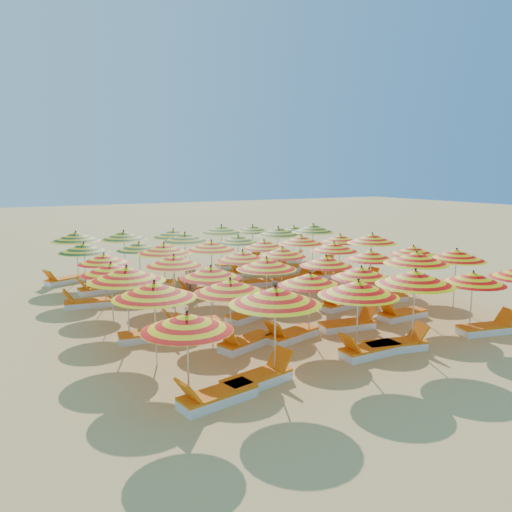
% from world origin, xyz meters
% --- Properties ---
extents(ground, '(120.00, 120.00, 0.00)m').
position_xyz_m(ground, '(0.00, 0.00, 0.00)').
color(ground, tan).
rests_on(ground, ground).
extents(umbrella_0, '(2.13, 2.13, 2.00)m').
position_xyz_m(umbrella_0, '(-5.56, -6.69, 1.76)').
color(umbrella_0, silver).
rests_on(umbrella_0, ground).
extents(umbrella_1, '(2.70, 2.70, 2.25)m').
position_xyz_m(umbrella_1, '(-3.34, -6.43, 1.98)').
color(umbrella_1, silver).
rests_on(umbrella_1, ground).
extents(umbrella_2, '(2.28, 2.28, 2.14)m').
position_xyz_m(umbrella_2, '(-0.94, -6.46, 1.88)').
color(umbrella_2, silver).
rests_on(umbrella_2, ground).
extents(umbrella_3, '(2.66, 2.66, 2.22)m').
position_xyz_m(umbrella_3, '(0.99, -6.48, 1.96)').
color(umbrella_3, silver).
rests_on(umbrella_3, ground).
extents(umbrella_4, '(2.34, 2.34, 1.95)m').
position_xyz_m(umbrella_4, '(3.30, -6.52, 1.71)').
color(umbrella_4, silver).
rests_on(umbrella_4, ground).
extents(umbrella_6, '(2.53, 2.53, 2.18)m').
position_xyz_m(umbrella_6, '(-5.49, -4.34, 1.92)').
color(umbrella_6, silver).
rests_on(umbrella_6, ground).
extents(umbrella_7, '(2.42, 2.42, 2.06)m').
position_xyz_m(umbrella_7, '(-3.48, -4.41, 1.81)').
color(umbrella_7, silver).
rests_on(umbrella_7, ground).
extents(umbrella_8, '(2.38, 2.38, 1.95)m').
position_xyz_m(umbrella_8, '(-0.94, -4.37, 1.72)').
color(umbrella_8, silver).
rests_on(umbrella_8, ground).
extents(umbrella_9, '(2.14, 2.14, 1.94)m').
position_xyz_m(umbrella_9, '(1.03, -4.29, 1.71)').
color(umbrella_9, silver).
rests_on(umbrella_9, ground).
extents(umbrella_10, '(2.79, 2.79, 2.24)m').
position_xyz_m(umbrella_10, '(3.36, -4.29, 1.97)').
color(umbrella_10, silver).
rests_on(umbrella_10, ground).
extents(umbrella_11, '(2.33, 2.33, 2.14)m').
position_xyz_m(umbrella_11, '(5.41, -4.19, 1.89)').
color(umbrella_11, silver).
rests_on(umbrella_11, ground).
extents(umbrella_12, '(2.27, 2.27, 2.25)m').
position_xyz_m(umbrella_12, '(-5.64, -2.36, 1.98)').
color(umbrella_12, silver).
rests_on(umbrella_12, ground).
extents(umbrella_13, '(2.02, 2.02, 1.99)m').
position_xyz_m(umbrella_13, '(-3.06, -2.20, 1.75)').
color(umbrella_13, silver).
rests_on(umbrella_13, ground).
extents(umbrella_14, '(2.53, 2.53, 2.08)m').
position_xyz_m(umbrella_14, '(-1.08, -2.15, 1.83)').
color(umbrella_14, silver).
rests_on(umbrella_14, ground).
extents(umbrella_15, '(2.16, 2.16, 1.94)m').
position_xyz_m(umbrella_15, '(1.30, -2.15, 1.71)').
color(umbrella_15, silver).
rests_on(umbrella_15, ground).
extents(umbrella_16, '(2.22, 2.22, 1.99)m').
position_xyz_m(umbrella_16, '(3.30, -2.17, 1.75)').
color(umbrella_16, silver).
rests_on(umbrella_16, ground).
extents(umbrella_17, '(2.40, 2.40, 1.96)m').
position_xyz_m(umbrella_17, '(5.66, -1.97, 1.72)').
color(umbrella_17, silver).
rests_on(umbrella_17, ground).
extents(umbrella_18, '(1.89, 1.89, 1.99)m').
position_xyz_m(umbrella_18, '(-5.58, -0.18, 1.75)').
color(umbrella_18, silver).
rests_on(umbrella_18, ground).
extents(umbrella_19, '(2.18, 2.18, 2.06)m').
position_xyz_m(umbrella_19, '(-3.47, -0.09, 1.81)').
color(umbrella_19, silver).
rests_on(umbrella_19, ground).
extents(umbrella_20, '(2.51, 2.51, 2.01)m').
position_xyz_m(umbrella_20, '(-0.88, -0.09, 1.77)').
color(umbrella_20, silver).
rests_on(umbrella_20, ground).
extents(umbrella_21, '(2.20, 2.20, 1.96)m').
position_xyz_m(umbrella_21, '(0.97, 0.20, 1.73)').
color(umbrella_21, silver).
rests_on(umbrella_21, ground).
extents(umbrella_22, '(2.33, 2.33, 2.03)m').
position_xyz_m(umbrella_22, '(3.29, -0.01, 1.79)').
color(umbrella_22, silver).
rests_on(umbrella_22, ground).
extents(umbrella_23, '(2.28, 2.28, 2.24)m').
position_xyz_m(umbrella_23, '(5.43, 0.14, 1.97)').
color(umbrella_23, silver).
rests_on(umbrella_23, ground).
extents(umbrella_24, '(1.89, 1.89, 1.95)m').
position_xyz_m(umbrella_24, '(-5.32, 2.00, 1.72)').
color(umbrella_24, silver).
rests_on(umbrella_24, ground).
extents(umbrella_25, '(2.30, 2.30, 2.16)m').
position_xyz_m(umbrella_25, '(-3.08, 2.09, 1.90)').
color(umbrella_25, silver).
rests_on(umbrella_25, ground).
extents(umbrella_26, '(2.33, 2.33, 2.15)m').
position_xyz_m(umbrella_26, '(-1.17, 2.01, 1.89)').
color(umbrella_26, silver).
rests_on(umbrella_26, ground).
extents(umbrella_27, '(2.10, 2.10, 2.02)m').
position_xyz_m(umbrella_27, '(1.23, 2.03, 1.77)').
color(umbrella_27, silver).
rests_on(umbrella_27, ground).
extents(umbrella_28, '(2.29, 2.29, 2.09)m').
position_xyz_m(umbrella_28, '(3.13, 2.09, 1.84)').
color(umbrella_28, silver).
rests_on(umbrella_28, ground).
extents(umbrella_29, '(2.29, 2.29, 1.99)m').
position_xyz_m(umbrella_29, '(5.27, 2.09, 1.75)').
color(umbrella_29, silver).
rests_on(umbrella_29, ground).
extents(umbrella_30, '(2.11, 2.11, 2.09)m').
position_xyz_m(umbrella_30, '(-5.62, 4.16, 1.84)').
color(umbrella_30, silver).
rests_on(umbrella_30, ground).
extents(umbrella_31, '(2.12, 2.12, 1.97)m').
position_xyz_m(umbrella_31, '(-3.42, 4.26, 1.73)').
color(umbrella_31, silver).
rests_on(umbrella_31, ground).
extents(umbrella_32, '(2.61, 2.61, 2.20)m').
position_xyz_m(umbrella_32, '(-1.30, 4.55, 1.94)').
color(umbrella_32, silver).
rests_on(umbrella_32, ground).
extents(umbrella_33, '(2.10, 2.10, 1.99)m').
position_xyz_m(umbrella_33, '(1.13, 4.22, 1.75)').
color(umbrella_33, silver).
rests_on(umbrella_33, ground).
extents(umbrella_34, '(2.67, 2.67, 2.25)m').
position_xyz_m(umbrella_34, '(3.25, 4.22, 1.98)').
color(umbrella_34, silver).
rests_on(umbrella_34, ground).
extents(umbrella_35, '(2.45, 2.45, 2.25)m').
position_xyz_m(umbrella_35, '(5.45, 4.46, 1.98)').
color(umbrella_35, silver).
rests_on(umbrella_35, ground).
extents(umbrella_36, '(2.49, 2.49, 2.25)m').
position_xyz_m(umbrella_36, '(-5.48, 6.77, 1.98)').
color(umbrella_36, silver).
rests_on(umbrella_36, ground).
extents(umbrella_37, '(2.10, 2.10, 2.20)m').
position_xyz_m(umbrella_37, '(-3.46, 6.53, 1.94)').
color(umbrella_37, silver).
rests_on(umbrella_37, ground).
extents(umbrella_38, '(2.47, 2.47, 2.13)m').
position_xyz_m(umbrella_38, '(-1.07, 6.68, 1.87)').
color(umbrella_38, silver).
rests_on(umbrella_38, ground).
extents(umbrella_39, '(2.79, 2.79, 2.23)m').
position_xyz_m(umbrella_39, '(1.29, 6.36, 1.96)').
color(umbrella_39, silver).
rests_on(umbrella_39, ground).
extents(umbrella_40, '(2.24, 2.24, 2.11)m').
position_xyz_m(umbrella_40, '(3.24, 6.74, 1.85)').
color(umbrella_40, silver).
rests_on(umbrella_40, ground).
extents(umbrella_41, '(2.35, 2.35, 1.97)m').
position_xyz_m(umbrella_41, '(5.55, 6.37, 1.74)').
color(umbrella_41, silver).
rests_on(umbrella_41, ground).
extents(lounger_0, '(1.81, 0.86, 0.69)m').
position_xyz_m(lounger_0, '(-5.06, -6.94, 0.15)').
color(lounger_0, white).
rests_on(lounger_0, ground).
extents(lounger_1, '(1.81, 0.91, 0.69)m').
position_xyz_m(lounger_1, '(-3.84, -6.55, 0.15)').
color(lounger_1, white).
rests_on(lounger_1, ground).
extents(lounger_2, '(1.73, 0.58, 0.69)m').
position_xyz_m(lounger_2, '(-0.44, -6.39, 0.15)').
color(lounger_2, white).
rests_on(lounger_2, ground).
extents(lounger_3, '(1.82, 0.95, 0.69)m').
position_xyz_m(lounger_3, '(0.49, -6.42, 0.15)').
color(lounger_3, white).
rests_on(lounger_3, ground).
extents(lounger_4, '(1.82, 0.95, 0.69)m').
position_xyz_m(lounger_4, '(3.90, -6.67, 0.15)').
color(lounger_4, white).
rests_on(lounger_4, ground).
extents(lounger_5, '(1.83, 1.13, 0.69)m').
position_xyz_m(lounger_5, '(-2.98, -4.28, 0.15)').
color(lounger_5, white).
rests_on(lounger_5, ground).
extents(lounger_6, '(1.82, 1.00, 0.69)m').
position_xyz_m(lounger_6, '(-1.53, -4.35, 0.15)').
color(lounger_6, white).
rests_on(lounger_6, ground).
extents(lounger_7, '(1.80, 0.85, 0.69)m').
position_xyz_m(lounger_7, '(0.53, -4.37, 0.15)').
color(lounger_7, white).
rests_on(lounger_7, ground).
extents(lounger_8, '(1.74, 0.62, 0.69)m').
position_xyz_m(lounger_8, '(2.76, -4.35, 0.15)').
color(lounger_8, white).
rests_on(lounger_8, ground).
extents(lounger_9, '(1.80, 0.82, 0.69)m').
position_xyz_m(lounger_9, '(-5.04, -2.41, 0.15)').
color(lounger_9, white).
rests_on(lounger_9, ground).
extents(lounger_10, '(1.77, 0.71, 0.69)m').
position_xyz_m(lounger_10, '(-3.66, -2.01, 0.15)').
color(lounger_10, white).
rests_on(lounger_10, ground).
extents(lounger_11, '(1.83, 1.15, 0.69)m').
position_xyz_m(lounger_11, '(-1.59, -1.93, 0.15)').
color(lounger_11, white).
rests_on(lounger_11, ground).
extents(lounger_12, '(1.81, 0.87, 0.69)m').
position_xyz_m(lounger_12, '(1.80, -2.39, 0.15)').
color(lounger_12, white).
rests_on(lounger_12, ground).
extents(lounger_13, '(1.83, 1.16, 0.69)m').
position_xyz_m(lounger_13, '(3.81, -2.31, 0.15)').
color(lounger_13, white).
rests_on(lounger_13, ground).
extents(lounger_14, '(1.82, 1.03, 0.69)m').
position_xyz_m(lounger_14, '(-0.38, -0.25, 0.15)').
color(lounger_14, white).
rests_on(lounger_14, ground).
extents(lounger_15, '(1.77, 0.69, 0.69)m').
position_xyz_m(lounger_15, '(4.93, 0.20, 0.15)').
color(lounger_15, white).
rests_on(lounger_15, ground).
extents(lounger_16, '(1.80, 0.84, 0.69)m').
position_xyz_m(lounger_16, '(-5.92, 2.14, 0.15)').
color(lounger_16, white).
rests_on(lounger_16, ground).
extents(lounger_17, '(1.82, 0.99, 0.69)m').
position_xyz_m(lounger_17, '(-3.58, 2.00, 0.15)').
color(lounger_17, white).
rests_on(lounger_17, ground).
extents(lounger_18, '(1.83, 1.13, 0.69)m').
position_xyz_m(lounger_18, '(-1.77, 1.87, 0.15)').
color(lounger_18, white).
rests_on(lounger_18, ground).
extents(lounger_19, '(1.79, 0.80, 0.69)m').
position_xyz_m(lounger_19, '(0.63, 2.17, 0.15)').
color(lounger_19, white).
rests_on(lounger_19, ground).
extents(lounger_20, '(1.77, 0.71, 0.69)m').
position_xyz_m(lounger_20, '(2.62, 1.91, 0.15)').
color(lounger_20, white).
rests_on(lounger_20, ground).
extents(lounger_21, '(1.76, 0.67, 0.69)m').
position_xyz_m(lounger_21, '(4.67, 2.05, 0.15)').
color(lounger_21, white).
rests_on(lounger_21, ground).
extents(lounger_22, '(1.78, 0.73, 0.69)m').
position_xyz_m(lounger_22, '(-5.12, 4.09, 0.15)').
color(lounger_22, white).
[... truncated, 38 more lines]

